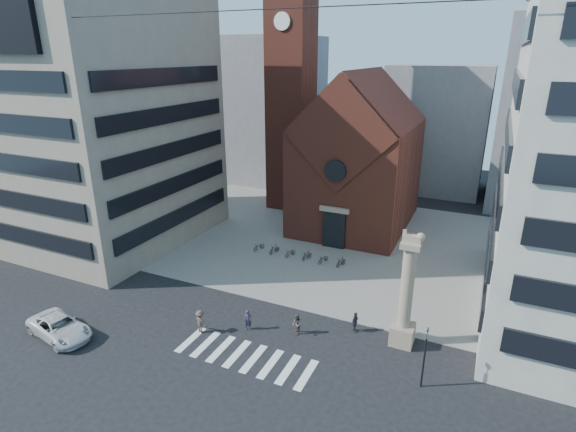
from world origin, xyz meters
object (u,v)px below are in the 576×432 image
object	(u,v)px
lion_column	(406,301)
pedestrian_2	(355,322)
white_car	(59,327)
traffic_light	(424,356)
pedestrian_0	(248,320)
pedestrian_1	(297,324)
scooter_0	(259,247)

from	to	relation	value
lion_column	pedestrian_2	world-z (taller)	lion_column
lion_column	white_car	distance (m)	24.99
traffic_light	white_car	bearing A→B (deg)	-167.23
white_car	pedestrian_0	size ratio (longest dim) A/B	3.38
white_car	pedestrian_1	distance (m)	17.33
lion_column	pedestrian_0	distance (m)	11.59
pedestrian_1	scooter_0	bearing A→B (deg)	176.95
lion_column	pedestrian_2	bearing A→B (deg)	180.00
pedestrian_0	pedestrian_1	bearing A→B (deg)	-19.52
pedestrian_1	pedestrian_2	world-z (taller)	pedestrian_1
lion_column	pedestrian_1	bearing A→B (deg)	-163.79
pedestrian_1	pedestrian_2	size ratio (longest dim) A/B	1.01
traffic_light	pedestrian_1	size ratio (longest dim) A/B	2.68
pedestrian_2	scooter_0	bearing A→B (deg)	64.54
traffic_light	pedestrian_1	bearing A→B (deg)	168.56
lion_column	pedestrian_2	size ratio (longest dim) A/B	5.46
lion_column	scooter_0	world-z (taller)	lion_column
pedestrian_0	pedestrian_2	xyz separation A→B (m)	(7.36, 3.11, -0.02)
traffic_light	white_car	distance (m)	25.57
lion_column	traffic_light	world-z (taller)	lion_column
traffic_light	scooter_0	size ratio (longest dim) A/B	2.81
pedestrian_2	lion_column	bearing A→B (deg)	-78.97
pedestrian_1	pedestrian_2	bearing A→B (deg)	77.55
lion_column	white_car	xyz separation A→B (m)	(-22.90, -9.64, -2.69)
traffic_light	pedestrian_1	distance (m)	9.59
white_car	pedestrian_1	xyz separation A→B (m)	(15.61, 7.52, 0.04)
lion_column	pedestrian_1	xyz separation A→B (m)	(-7.30, -2.12, -2.65)
traffic_light	scooter_0	distance (m)	23.48
white_car	traffic_light	bearing A→B (deg)	-66.56
white_car	scooter_0	xyz separation A→B (m)	(6.05, 19.53, -0.32)
pedestrian_1	scooter_0	xyz separation A→B (m)	(-9.56, 12.01, -0.35)
traffic_light	white_car	size ratio (longest dim) A/B	0.78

